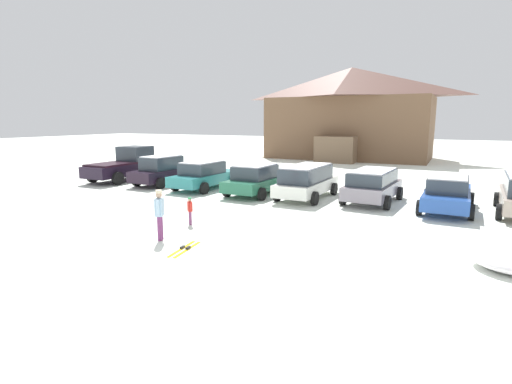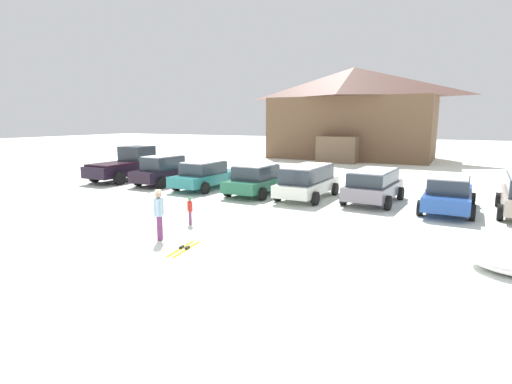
{
  "view_description": "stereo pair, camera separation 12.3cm",
  "coord_description": "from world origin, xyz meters",
  "px_view_note": "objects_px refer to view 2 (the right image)",
  "views": [
    {
      "loc": [
        5.96,
        -7.82,
        3.89
      ],
      "look_at": [
        -0.67,
        5.71,
        1.16
      ],
      "focal_mm": 28.0,
      "sensor_mm": 36.0,
      "label": 1
    },
    {
      "loc": [
        6.07,
        -7.76,
        3.89
      ],
      "look_at": [
        -0.67,
        5.71,
        1.16
      ],
      "focal_mm": 28.0,
      "sensor_mm": 36.0,
      "label": 2
    }
  ],
  "objects_px": {
    "parked_teal_hatchback": "(205,175)",
    "parked_blue_hatchback": "(449,193)",
    "skier_child_in_red_jacket": "(190,209)",
    "ski_lodge": "(352,113)",
    "pair_of_skis": "(184,249)",
    "parked_grey_wagon": "(374,185)",
    "skier_adult_in_blue_parka": "(159,212)",
    "pickup_truck": "(128,165)",
    "parked_green_coupe": "(257,179)",
    "parked_black_sedan": "(165,170)",
    "parked_white_suv": "(308,181)"
  },
  "relations": [
    {
      "from": "parked_teal_hatchback",
      "to": "parked_blue_hatchback",
      "type": "xyz_separation_m",
      "value": [
        12.54,
        -0.08,
        -0.02
      ]
    },
    {
      "from": "skier_child_in_red_jacket",
      "to": "ski_lodge",
      "type": "bearing_deg",
      "value": 91.8
    },
    {
      "from": "parked_blue_hatchback",
      "to": "pair_of_skis",
      "type": "relative_size",
      "value": 2.96
    },
    {
      "from": "parked_grey_wagon",
      "to": "pair_of_skis",
      "type": "distance_m",
      "value": 10.49
    },
    {
      "from": "parked_grey_wagon",
      "to": "skier_adult_in_blue_parka",
      "type": "height_order",
      "value": "skier_adult_in_blue_parka"
    },
    {
      "from": "skier_child_in_red_jacket",
      "to": "pickup_truck",
      "type": "bearing_deg",
      "value": 143.89
    },
    {
      "from": "parked_grey_wagon",
      "to": "parked_green_coupe",
      "type": "bearing_deg",
      "value": -174.32
    },
    {
      "from": "parked_teal_hatchback",
      "to": "pickup_truck",
      "type": "bearing_deg",
      "value": 173.89
    },
    {
      "from": "pickup_truck",
      "to": "parked_green_coupe",
      "type": "bearing_deg",
      "value": -5.5
    },
    {
      "from": "pair_of_skis",
      "to": "parked_grey_wagon",
      "type": "bearing_deg",
      "value": 68.51
    },
    {
      "from": "parked_black_sedan",
      "to": "skier_adult_in_blue_parka",
      "type": "height_order",
      "value": "parked_black_sedan"
    },
    {
      "from": "parked_grey_wagon",
      "to": "parked_white_suv",
      "type": "bearing_deg",
      "value": -173.15
    },
    {
      "from": "parked_teal_hatchback",
      "to": "pickup_truck",
      "type": "xyz_separation_m",
      "value": [
        -6.5,
        0.7,
        0.19
      ]
    },
    {
      "from": "parked_teal_hatchback",
      "to": "skier_adult_in_blue_parka",
      "type": "distance_m",
      "value": 9.88
    },
    {
      "from": "parked_teal_hatchback",
      "to": "parked_grey_wagon",
      "type": "relative_size",
      "value": 1.09
    },
    {
      "from": "ski_lodge",
      "to": "parked_blue_hatchback",
      "type": "distance_m",
      "value": 24.6
    },
    {
      "from": "skier_child_in_red_jacket",
      "to": "pair_of_skis",
      "type": "height_order",
      "value": "skier_child_in_red_jacket"
    },
    {
      "from": "parked_black_sedan",
      "to": "parked_white_suv",
      "type": "xyz_separation_m",
      "value": [
        9.27,
        -0.32,
        0.03
      ]
    },
    {
      "from": "pickup_truck",
      "to": "skier_child_in_red_jacket",
      "type": "height_order",
      "value": "pickup_truck"
    },
    {
      "from": "parked_black_sedan",
      "to": "parked_teal_hatchback",
      "type": "xyz_separation_m",
      "value": [
        3.12,
        -0.26,
        -0.07
      ]
    },
    {
      "from": "parked_teal_hatchback",
      "to": "parked_blue_hatchback",
      "type": "bearing_deg",
      "value": -0.39
    },
    {
      "from": "skier_child_in_red_jacket",
      "to": "pair_of_skis",
      "type": "distance_m",
      "value": 3.0
    },
    {
      "from": "skier_child_in_red_jacket",
      "to": "parked_grey_wagon",
      "type": "bearing_deg",
      "value": 53.27
    },
    {
      "from": "parked_grey_wagon",
      "to": "pickup_truck",
      "type": "relative_size",
      "value": 0.81
    },
    {
      "from": "parked_blue_hatchback",
      "to": "skier_adult_in_blue_parka",
      "type": "height_order",
      "value": "skier_adult_in_blue_parka"
    },
    {
      "from": "parked_black_sedan",
      "to": "pickup_truck",
      "type": "xyz_separation_m",
      "value": [
        -3.38,
        0.43,
        0.12
      ]
    },
    {
      "from": "pickup_truck",
      "to": "skier_adult_in_blue_parka",
      "type": "relative_size",
      "value": 3.25
    },
    {
      "from": "ski_lodge",
      "to": "pair_of_skis",
      "type": "distance_m",
      "value": 32.1
    },
    {
      "from": "ski_lodge",
      "to": "parked_grey_wagon",
      "type": "relative_size",
      "value": 3.71
    },
    {
      "from": "skier_child_in_red_jacket",
      "to": "parked_blue_hatchback",
      "type": "bearing_deg",
      "value": 38.36
    },
    {
      "from": "parked_blue_hatchback",
      "to": "skier_child_in_red_jacket",
      "type": "xyz_separation_m",
      "value": [
        -8.62,
        -6.82,
        -0.2
      ]
    },
    {
      "from": "ski_lodge",
      "to": "parked_green_coupe",
      "type": "distance_m",
      "value": 22.85
    },
    {
      "from": "parked_black_sedan",
      "to": "skier_child_in_red_jacket",
      "type": "height_order",
      "value": "parked_black_sedan"
    },
    {
      "from": "parked_teal_hatchback",
      "to": "parked_green_coupe",
      "type": "height_order",
      "value": "parked_green_coupe"
    },
    {
      "from": "parked_green_coupe",
      "to": "parked_blue_hatchback",
      "type": "bearing_deg",
      "value": 1.11
    },
    {
      "from": "pickup_truck",
      "to": "skier_child_in_red_jacket",
      "type": "bearing_deg",
      "value": -36.11
    },
    {
      "from": "parked_grey_wagon",
      "to": "parked_blue_hatchback",
      "type": "distance_m",
      "value": 3.25
    },
    {
      "from": "pickup_truck",
      "to": "skier_child_in_red_jacket",
      "type": "relative_size",
      "value": 5.17
    },
    {
      "from": "parked_teal_hatchback",
      "to": "skier_child_in_red_jacket",
      "type": "height_order",
      "value": "parked_teal_hatchback"
    },
    {
      "from": "ski_lodge",
      "to": "parked_white_suv",
      "type": "xyz_separation_m",
      "value": [
        3.15,
        -22.33,
        -3.68
      ]
    },
    {
      "from": "parked_green_coupe",
      "to": "parked_grey_wagon",
      "type": "height_order",
      "value": "parked_green_coupe"
    },
    {
      "from": "parked_teal_hatchback",
      "to": "pair_of_skis",
      "type": "xyz_separation_m",
      "value": [
        5.48,
        -9.4,
        -0.79
      ]
    },
    {
      "from": "parked_green_coupe",
      "to": "pair_of_skis",
      "type": "distance_m",
      "value": 9.4
    },
    {
      "from": "parked_black_sedan",
      "to": "parked_teal_hatchback",
      "type": "bearing_deg",
      "value": -4.83
    },
    {
      "from": "parked_green_coupe",
      "to": "parked_blue_hatchback",
      "type": "height_order",
      "value": "parked_green_coupe"
    },
    {
      "from": "pickup_truck",
      "to": "parked_grey_wagon",
      "type": "bearing_deg",
      "value": -1.35
    },
    {
      "from": "parked_black_sedan",
      "to": "parked_grey_wagon",
      "type": "height_order",
      "value": "parked_black_sedan"
    },
    {
      "from": "parked_green_coupe",
      "to": "skier_child_in_red_jacket",
      "type": "bearing_deg",
      "value": -85.87
    },
    {
      "from": "ski_lodge",
      "to": "parked_teal_hatchback",
      "type": "relative_size",
      "value": 3.42
    },
    {
      "from": "skier_adult_in_blue_parka",
      "to": "pair_of_skis",
      "type": "xyz_separation_m",
      "value": [
        1.3,
        -0.46,
        -0.92
      ]
    }
  ]
}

